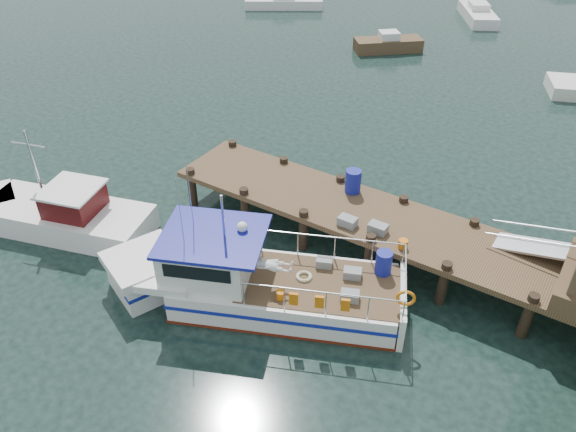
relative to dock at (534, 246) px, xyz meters
The scene contains 7 objects.
ground_plane 6.89m from the dock, behind, with size 160.00×160.00×0.00m, color black.
dock is the anchor object (origin of this frame).
lobster_boat 8.45m from the dock, 147.68° to the right, with size 9.26×5.78×4.62m.
work_boat 16.02m from the dock, 161.28° to the right, with size 7.43×3.96×3.92m.
moored_rowboat 22.89m from the dock, 124.64° to the left, with size 4.15×3.88×1.23m.
moored_a 33.66m from the dock, 135.61° to the left, with size 6.15×4.94×1.10m.
moored_b 30.39m from the dock, 109.77° to the left, with size 4.32×5.56×1.19m.
Camera 1 is at (7.38, -14.50, 12.44)m, focal length 35.00 mm.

